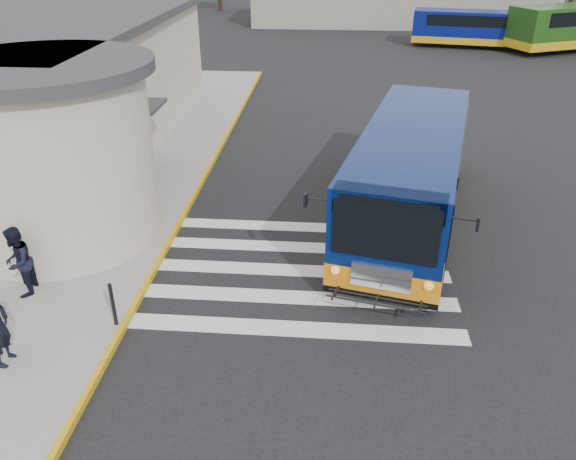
# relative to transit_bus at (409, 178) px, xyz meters

# --- Properties ---
(ground) EXTENTS (140.00, 140.00, 0.00)m
(ground) POSITION_rel_transit_bus_xyz_m (-2.66, -2.26, -1.39)
(ground) COLOR black
(ground) RESTS_ON ground
(sidewalk) EXTENTS (10.00, 34.00, 0.15)m
(sidewalk) POSITION_rel_transit_bus_xyz_m (-11.66, 1.74, -1.31)
(sidewalk) COLOR gray
(sidewalk) RESTS_ON ground
(curb_strip) EXTENTS (0.12, 34.00, 0.16)m
(curb_strip) POSITION_rel_transit_bus_xyz_m (-6.71, 1.74, -1.31)
(curb_strip) COLOR gold
(curb_strip) RESTS_ON ground
(station_building) EXTENTS (12.70, 18.70, 4.80)m
(station_building) POSITION_rel_transit_bus_xyz_m (-13.50, 4.64, 1.18)
(station_building) COLOR beige
(station_building) RESTS_ON ground
(crosswalk) EXTENTS (8.00, 5.35, 0.01)m
(crosswalk) POSITION_rel_transit_bus_xyz_m (-3.16, -3.06, -1.38)
(crosswalk) COLOR silver
(crosswalk) RESTS_ON ground
(transit_bus) EXTENTS (5.26, 10.57, 2.90)m
(transit_bus) POSITION_rel_transit_bus_xyz_m (0.00, 0.00, 0.00)
(transit_bus) COLOR #071852
(transit_bus) RESTS_ON ground
(pedestrian_b) EXTENTS (0.79, 0.94, 1.73)m
(pedestrian_b) POSITION_rel_transit_bus_xyz_m (-9.43, -4.80, -0.37)
(pedestrian_b) COLOR black
(pedestrian_b) RESTS_ON sidewalk
(bollard) EXTENTS (0.09, 0.09, 1.05)m
(bollard) POSITION_rel_transit_bus_xyz_m (-6.86, -5.79, -0.71)
(bollard) COLOR black
(bollard) RESTS_ON sidewalk
(far_bus_a) EXTENTS (8.77, 3.93, 2.19)m
(far_bus_a) POSITION_rel_transit_bus_xyz_m (7.64, 28.56, 0.04)
(far_bus_a) COLOR #081164
(far_bus_a) RESTS_ON ground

